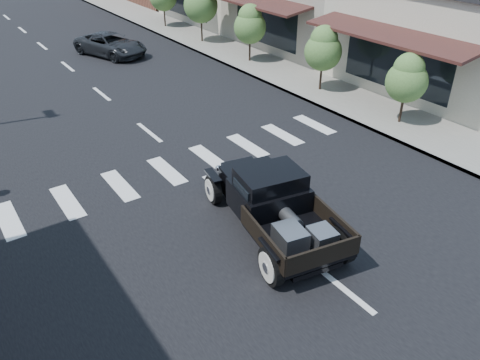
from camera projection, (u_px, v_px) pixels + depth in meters
ground at (261, 223)px, 12.65m from camera, size 120.00×120.00×0.00m
road at (80, 77)px, 23.25m from camera, size 14.00×80.00×0.02m
road_markings at (119, 108)px, 19.72m from camera, size 12.00×60.00×0.06m
sidewalk_right at (223, 49)px, 27.37m from camera, size 3.00×80.00×0.15m
storefront_near at (469, 33)px, 21.67m from camera, size 10.00×9.00×4.50m
storefront_mid at (332, 4)px, 28.03m from camera, size 10.00×9.00×4.50m
small_tree_a at (405, 90)px, 17.48m from camera, size 1.55×1.55×2.58m
small_tree_b at (322, 59)px, 20.61m from camera, size 1.64×1.64×2.73m
small_tree_c at (250, 34)px, 24.46m from camera, size 1.68×1.68×2.80m
small_tree_d at (201, 12)px, 27.85m from camera, size 2.02×2.02×3.36m
small_tree_e at (164, 3)px, 31.44m from camera, size 1.83×1.83×3.04m
hotrod_pickup at (274, 203)px, 11.93m from camera, size 3.16×5.29×1.72m
second_car at (111, 45)px, 26.15m from camera, size 3.43×4.84×1.23m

